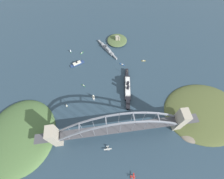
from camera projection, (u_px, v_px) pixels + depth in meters
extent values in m
plane|color=#283D4C|center=(118.00, 133.00, 254.66)|extent=(1400.00, 1400.00, 0.00)
cube|color=#ADA38E|center=(55.00, 136.00, 225.49)|extent=(12.30, 17.91, 52.68)
cube|color=#ADA38E|center=(180.00, 120.00, 238.78)|extent=(12.30, 17.91, 52.68)
cube|color=#47474C|center=(119.00, 128.00, 233.85)|extent=(180.13, 14.18, 2.40)
cube|color=#47474C|center=(43.00, 138.00, 225.96)|extent=(24.00, 14.18, 2.40)
cube|color=#47474C|center=(190.00, 119.00, 241.74)|extent=(24.00, 14.18, 2.40)
cube|color=gray|center=(62.00, 139.00, 218.49)|extent=(20.61, 1.80, 17.23)
cube|color=gray|center=(73.00, 134.00, 208.59)|extent=(20.30, 1.80, 14.17)
cube|color=gray|center=(86.00, 131.00, 201.49)|extent=(19.91, 1.80, 11.11)
cube|color=gray|center=(99.00, 127.00, 197.18)|extent=(19.44, 1.80, 8.00)
cube|color=gray|center=(114.00, 125.00, 195.67)|extent=(18.91, 1.80, 4.82)
cube|color=gray|center=(128.00, 123.00, 196.96)|extent=(18.91, 1.80, 4.82)
cube|color=gray|center=(142.00, 122.00, 201.04)|extent=(19.44, 1.80, 8.00)
cube|color=gray|center=(154.00, 122.00, 207.92)|extent=(19.91, 1.80, 11.11)
cube|color=gray|center=(165.00, 122.00, 217.59)|extent=(20.30, 1.80, 14.17)
cube|color=gray|center=(175.00, 124.00, 230.06)|extent=(20.61, 1.80, 17.23)
cube|color=gray|center=(62.00, 130.00, 225.05)|extent=(20.61, 1.80, 17.23)
cube|color=gray|center=(73.00, 125.00, 215.15)|extent=(20.30, 1.80, 14.17)
cube|color=gray|center=(85.00, 121.00, 208.05)|extent=(19.91, 1.80, 11.11)
cube|color=gray|center=(99.00, 118.00, 203.74)|extent=(19.44, 1.80, 8.00)
cube|color=gray|center=(112.00, 115.00, 202.23)|extent=(18.91, 1.80, 4.82)
cube|color=gray|center=(126.00, 114.00, 203.52)|extent=(18.91, 1.80, 4.82)
cube|color=gray|center=(140.00, 113.00, 207.60)|extent=(19.44, 1.80, 8.00)
cube|color=gray|center=(152.00, 113.00, 214.48)|extent=(19.91, 1.80, 11.11)
cube|color=gray|center=(163.00, 114.00, 224.15)|extent=(20.30, 1.80, 14.17)
cube|color=gray|center=(172.00, 116.00, 236.62)|extent=(20.61, 1.80, 17.23)
cube|color=gray|center=(57.00, 136.00, 227.42)|extent=(1.40, 12.76, 1.40)
cube|color=gray|center=(79.00, 128.00, 207.62)|extent=(1.40, 12.76, 1.40)
cube|color=gray|center=(106.00, 121.00, 199.01)|extent=(1.40, 12.76, 1.40)
cube|color=gray|center=(134.00, 117.00, 201.58)|extent=(1.40, 12.76, 1.40)
cube|color=gray|center=(159.00, 117.00, 215.34)|extent=(1.40, 12.76, 1.40)
cube|color=gray|center=(177.00, 120.00, 240.28)|extent=(1.40, 12.76, 1.40)
cylinder|color=gray|center=(69.00, 138.00, 218.62)|extent=(0.56, 0.56, 13.52)
cylinder|color=gray|center=(69.00, 129.00, 225.18)|extent=(0.56, 0.56, 13.52)
cylinder|color=gray|center=(81.00, 135.00, 215.01)|extent=(0.56, 0.56, 24.96)
cylinder|color=gray|center=(81.00, 126.00, 221.57)|extent=(0.56, 0.56, 24.96)
cylinder|color=gray|center=(94.00, 132.00, 212.80)|extent=(0.56, 0.56, 33.14)
cylinder|color=gray|center=(93.00, 124.00, 219.36)|extent=(0.56, 0.56, 33.14)
cylinder|color=gray|center=(107.00, 130.00, 211.99)|extent=(0.56, 0.56, 38.05)
cylinder|color=gray|center=(106.00, 121.00, 218.55)|extent=(0.56, 0.56, 38.05)
cylinder|color=gray|center=(120.00, 128.00, 212.58)|extent=(0.56, 0.56, 39.68)
cylinder|color=gray|center=(119.00, 119.00, 219.14)|extent=(0.56, 0.56, 39.68)
cylinder|color=gray|center=(133.00, 127.00, 214.56)|extent=(0.56, 0.56, 38.05)
cylinder|color=gray|center=(131.00, 118.00, 221.12)|extent=(0.56, 0.56, 38.05)
cylinder|color=gray|center=(146.00, 125.00, 217.95)|extent=(0.56, 0.56, 33.14)
cylinder|color=gray|center=(144.00, 117.00, 224.51)|extent=(0.56, 0.56, 33.14)
cylinder|color=gray|center=(158.00, 125.00, 222.73)|extent=(0.56, 0.56, 24.96)
cylinder|color=gray|center=(155.00, 116.00, 229.29)|extent=(0.56, 0.56, 24.96)
cylinder|color=gray|center=(169.00, 124.00, 228.91)|extent=(0.56, 0.56, 13.52)
cylinder|color=gray|center=(166.00, 116.00, 235.47)|extent=(0.56, 0.56, 13.52)
ellipsoid|color=#476638|center=(21.00, 135.00, 252.37)|extent=(114.54, 130.51, 26.75)
ellipsoid|color=#4C562D|center=(204.00, 112.00, 273.48)|extent=(142.76, 118.48, 16.32)
ellipsoid|color=#756B5B|center=(194.00, 133.00, 254.52)|extent=(49.97, 35.55, 8.98)
cube|color=black|center=(127.00, 88.00, 296.57)|extent=(19.08, 55.20, 6.43)
cube|color=black|center=(127.00, 73.00, 315.30)|extent=(8.63, 18.76, 6.43)
cube|color=black|center=(128.00, 105.00, 277.84)|extent=(9.78, 18.95, 6.43)
cube|color=white|center=(128.00, 86.00, 291.59)|extent=(15.36, 41.57, 5.21)
cube|color=white|center=(128.00, 80.00, 293.79)|extent=(9.27, 10.09, 3.20)
cylinder|color=black|center=(128.00, 83.00, 286.70)|extent=(4.77, 4.77, 8.70)
cylinder|color=black|center=(128.00, 87.00, 281.96)|extent=(4.77, 4.77, 8.70)
cylinder|color=tan|center=(127.00, 71.00, 307.11)|extent=(0.50, 0.50, 10.00)
cube|color=gray|center=(107.00, 49.00, 352.03)|extent=(26.63, 41.82, 4.21)
cube|color=gray|center=(115.00, 57.00, 339.75)|extent=(9.58, 14.31, 4.21)
cube|color=gray|center=(100.00, 42.00, 364.31)|extent=(10.12, 14.60, 4.21)
cube|color=gray|center=(107.00, 48.00, 348.78)|extent=(15.12, 21.87, 3.38)
cylinder|color=gray|center=(112.00, 54.00, 340.84)|extent=(4.77, 4.77, 2.20)
cylinder|color=gray|center=(102.00, 43.00, 357.73)|extent=(4.77, 4.77, 2.20)
cylinder|color=gray|center=(107.00, 46.00, 343.06)|extent=(0.60, 0.60, 10.00)
cylinder|color=#4C4C51|center=(106.00, 46.00, 347.30)|extent=(3.75, 3.75, 4.40)
cube|color=navy|center=(77.00, 64.00, 330.76)|extent=(19.93, 14.19, 2.35)
cube|color=navy|center=(72.00, 66.00, 327.51)|extent=(7.73, 7.29, 2.35)
cube|color=navy|center=(82.00, 62.00, 334.02)|extent=(8.15, 8.26, 2.35)
cube|color=beige|center=(77.00, 63.00, 328.55)|extent=(18.07, 12.54, 2.83)
cylinder|color=black|center=(77.00, 62.00, 326.31)|extent=(3.03, 3.03, 2.40)
ellipsoid|color=#4C6038|center=(117.00, 40.00, 366.54)|extent=(47.28, 46.76, 6.26)
cube|color=#9E937F|center=(117.00, 38.00, 360.99)|extent=(8.00, 8.00, 9.23)
cylinder|color=gray|center=(119.00, 39.00, 359.11)|extent=(3.60, 3.60, 10.16)
cylinder|color=#B7B7B2|center=(109.00, 149.00, 241.03)|extent=(0.93, 5.67, 0.90)
cylinder|color=#B7B7B2|center=(107.00, 149.00, 240.77)|extent=(0.93, 5.67, 0.90)
cylinder|color=navy|center=(109.00, 149.00, 240.18)|extent=(0.14, 0.14, 1.09)
cylinder|color=navy|center=(107.00, 149.00, 239.92)|extent=(0.14, 0.14, 1.09)
ellipsoid|color=silver|center=(108.00, 149.00, 239.09)|extent=(1.20, 8.08, 1.15)
cylinder|color=navy|center=(108.00, 151.00, 237.23)|extent=(1.10, 0.81, 1.10)
cube|color=silver|center=(108.00, 149.00, 238.15)|extent=(11.92, 1.77, 0.20)
cube|color=silver|center=(108.00, 146.00, 240.82)|extent=(4.53, 1.13, 0.12)
cube|color=navy|center=(107.00, 146.00, 239.78)|extent=(0.13, 1.10, 1.50)
cylinder|color=#B7B7B2|center=(133.00, 176.00, 221.71)|extent=(5.65, 1.97, 0.90)
cylinder|color=#B7B7B2|center=(133.00, 178.00, 220.26)|extent=(5.65, 1.97, 0.90)
cylinder|color=maroon|center=(133.00, 176.00, 220.76)|extent=(0.14, 0.14, 1.32)
cylinder|color=maroon|center=(133.00, 178.00, 219.31)|extent=(0.14, 0.14, 1.32)
ellipsoid|color=#B21E19|center=(133.00, 177.00, 218.99)|extent=(7.33, 2.51, 1.12)
cylinder|color=maroon|center=(135.00, 177.00, 218.88)|extent=(0.99, 1.20, 1.06)
cube|color=#B21E19|center=(134.00, 177.00, 218.55)|extent=(3.56, 9.87, 0.20)
cube|color=#B21E19|center=(131.00, 177.00, 219.00)|extent=(1.80, 3.84, 0.12)
cube|color=maroon|center=(131.00, 177.00, 217.97)|extent=(1.10, 0.33, 1.50)
cube|color=#234C8C|center=(122.00, 64.00, 330.84)|extent=(7.30, 6.65, 0.81)
cube|color=#234C8C|center=(120.00, 64.00, 332.12)|extent=(2.82, 2.69, 0.81)
cube|color=#234C8C|center=(124.00, 65.00, 329.57)|extent=(3.01, 2.93, 0.81)
cube|color=beige|center=(122.00, 64.00, 329.81)|extent=(4.18, 3.98, 1.05)
cube|color=gold|center=(67.00, 106.00, 279.82)|extent=(3.01, 4.00, 1.07)
cube|color=gold|center=(66.00, 105.00, 280.89)|extent=(1.17, 1.41, 1.07)
cube|color=gold|center=(67.00, 107.00, 278.76)|extent=(1.31, 1.47, 1.07)
cylinder|color=tan|center=(66.00, 105.00, 276.84)|extent=(0.16, 0.16, 6.23)
cone|color=white|center=(66.00, 105.00, 276.64)|extent=(4.45, 4.45, 4.98)
cube|color=silver|center=(94.00, 98.00, 288.27)|extent=(3.60, 6.62, 1.09)
cube|color=silver|center=(94.00, 100.00, 286.14)|extent=(1.54, 2.24, 1.09)
cube|color=silver|center=(93.00, 96.00, 290.41)|extent=(1.81, 2.27, 1.09)
cylinder|color=tan|center=(93.00, 96.00, 283.03)|extent=(0.16, 0.16, 10.54)
cone|color=silver|center=(93.00, 96.00, 284.42)|extent=(6.39, 6.39, 8.43)
cube|color=gold|center=(144.00, 61.00, 336.08)|extent=(5.67, 2.63, 0.96)
cube|color=gold|center=(145.00, 61.00, 336.08)|extent=(1.95, 1.29, 0.96)
cube|color=gold|center=(142.00, 61.00, 336.07)|extent=(1.97, 1.50, 0.96)
cube|color=beige|center=(143.00, 61.00, 335.12)|extent=(2.91, 1.89, 1.27)
cube|color=#2D6B3D|center=(83.00, 85.00, 302.72)|extent=(5.09, 5.05, 0.90)
cube|color=#2D6B3D|center=(82.00, 85.00, 303.77)|extent=(2.02, 2.01, 0.90)
cube|color=#2D6B3D|center=(85.00, 86.00, 301.68)|extent=(2.18, 2.18, 0.90)
cube|color=beige|center=(84.00, 85.00, 301.58)|extent=(2.99, 2.98, 1.32)
cube|color=#2D6B3D|center=(82.00, 53.00, 348.56)|extent=(5.78, 5.95, 0.94)
cube|color=#2D6B3D|center=(83.00, 52.00, 350.20)|extent=(2.32, 2.35, 0.94)
cube|color=#2D6B3D|center=(81.00, 54.00, 346.91)|extent=(2.52, 2.53, 0.94)
cube|color=beige|center=(82.00, 53.00, 347.45)|extent=(3.43, 3.48, 0.93)
cube|color=#2D6B3D|center=(71.00, 52.00, 350.34)|extent=(1.94, 3.97, 0.97)
cube|color=#2D6B3D|center=(71.00, 53.00, 349.07)|extent=(0.82, 1.35, 0.97)
cube|color=#2D6B3D|center=(71.00, 51.00, 351.61)|extent=(0.95, 1.36, 0.97)
cylinder|color=tan|center=(70.00, 51.00, 347.02)|extent=(0.16, 0.16, 6.44)
cone|color=white|center=(70.00, 51.00, 347.85)|extent=(3.92, 3.92, 5.15)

